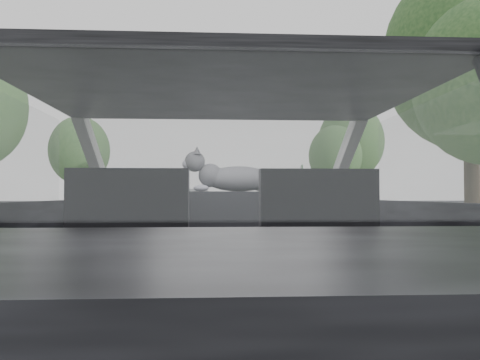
{
  "coord_description": "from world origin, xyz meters",
  "views": [
    {
      "loc": [
        -0.05,
        -2.37,
        0.98
      ],
      "look_at": [
        0.12,
        0.57,
        1.07
      ],
      "focal_mm": 35.0,
      "sensor_mm": 36.0,
      "label": 1
    }
  ],
  "objects": [
    {
      "name": "subject_car",
      "position": [
        0.0,
        0.0,
        0.72
      ],
      "size": [
        1.8,
        4.0,
        1.45
      ],
      "primitive_type": "cube",
      "color": "black",
      "rests_on": "ground"
    },
    {
      "name": "dashboard",
      "position": [
        0.0,
        0.62,
        0.85
      ],
      "size": [
        1.58,
        0.45,
        0.3
      ],
      "primitive_type": "cube",
      "color": "black",
      "rests_on": "subject_car"
    },
    {
      "name": "driver_seat",
      "position": [
        -0.4,
        -0.29,
        0.88
      ],
      "size": [
        0.5,
        0.72,
        0.42
      ],
      "primitive_type": "cube",
      "color": "black",
      "rests_on": "subject_car"
    },
    {
      "name": "passenger_seat",
      "position": [
        0.4,
        -0.29,
        0.88
      ],
      "size": [
        0.5,
        0.72,
        0.42
      ],
      "primitive_type": "cube",
      "color": "black",
      "rests_on": "subject_car"
    },
    {
      "name": "steering_wheel",
      "position": [
        -0.4,
        0.33,
        0.92
      ],
      "size": [
        0.36,
        0.36,
        0.04
      ],
      "primitive_type": "torus",
      "color": "black",
      "rests_on": "dashboard"
    },
    {
      "name": "cat",
      "position": [
        0.11,
        0.57,
        1.09
      ],
      "size": [
        0.63,
        0.25,
        0.28
      ],
      "primitive_type": "ellipsoid",
      "rotation": [
        0.0,
        0.0,
        0.09
      ],
      "color": "gray",
      "rests_on": "dashboard"
    },
    {
      "name": "guardrail",
      "position": [
        4.3,
        10.0,
        0.58
      ],
      "size": [
        0.05,
        90.0,
        0.32
      ],
      "primitive_type": "cube",
      "color": "#9DA1A7",
      "rests_on": "ground"
    },
    {
      "name": "other_car",
      "position": [
        -1.11,
        25.69,
        0.66
      ],
      "size": [
        2.01,
        4.16,
        1.32
      ],
      "primitive_type": "imported",
      "rotation": [
        0.0,
        0.0,
        0.11
      ],
      "color": "#B9BCC1",
      "rests_on": "ground"
    },
    {
      "name": "highway_sign",
      "position": [
        4.84,
        23.31,
        1.3
      ],
      "size": [
        0.21,
        1.05,
        2.6
      ],
      "primitive_type": "cube",
      "rotation": [
        0.0,
        0.0,
        -0.1
      ],
      "color": "#105A21",
      "rests_on": "ground"
    },
    {
      "name": "tree_1",
      "position": [
        9.51,
        14.38,
        4.76
      ],
      "size": [
        7.55,
        7.55,
        9.52
      ],
      "primitive_type": null,
      "rotation": [
        0.0,
        0.0,
        0.23
      ],
      "color": "#204320",
      "rests_on": "ground"
    },
    {
      "name": "tree_2",
      "position": [
        8.91,
        31.56,
        2.95
      ],
      "size": [
        4.03,
        4.03,
        5.91
      ],
      "primitive_type": null,
      "rotation": [
        0.0,
        0.0,
        0.03
      ],
      "color": "#204320",
      "rests_on": "ground"
    },
    {
      "name": "tree_3",
      "position": [
        11.81,
        37.24,
        4.28
      ],
      "size": [
        6.62,
        6.62,
        8.55
      ],
      "primitive_type": null,
      "rotation": [
        0.0,
        0.0,
        0.19
      ],
      "color": "#204320",
      "rests_on": "ground"
    },
    {
      "name": "tree_6",
      "position": [
        -9.01,
        29.34,
        3.02
      ],
      "size": [
        5.1,
        5.1,
        6.03
      ],
      "primitive_type": null,
      "rotation": [
        0.0,
        0.0,
        0.35
      ],
      "color": "#204320",
      "rests_on": "ground"
    }
  ]
}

